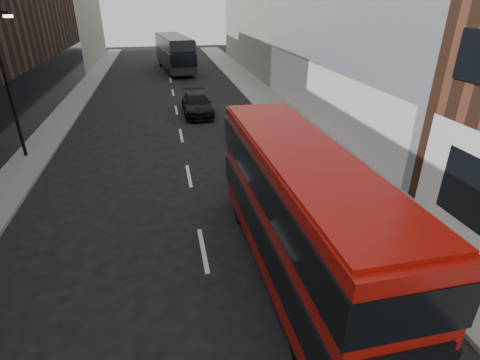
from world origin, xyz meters
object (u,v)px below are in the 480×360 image
red_bus (298,209)px  grey_bus (174,52)px  street_lamp (7,78)px  car_a (280,171)px  car_c (197,104)px  car_b (253,125)px

red_bus → grey_bus: bearing=91.8°
red_bus → street_lamp: bearing=132.0°
car_a → car_c: car_a is taller
street_lamp → red_bus: (10.85, -11.66, -1.92)m
car_a → car_b: bearing=84.0°
street_lamp → car_b: size_ratio=1.49×
street_lamp → car_b: bearing=3.7°
street_lamp → car_c: street_lamp is taller
car_a → car_c: bearing=97.9°
car_c → car_a: bearing=-79.3°
street_lamp → red_bus: street_lamp is taller
grey_bus → car_c: bearing=-94.8°
car_c → red_bus: bearing=-86.6°
street_lamp → car_c: 12.24m
grey_bus → car_a: (3.11, -31.70, -1.30)m
grey_bus → car_b: (3.47, -24.89, -1.29)m
red_bus → car_b: bearing=81.5°
grey_bus → car_b: 25.16m
street_lamp → car_b: (12.49, 0.81, -3.41)m
street_lamp → grey_bus: street_lamp is taller
red_bus → grey_bus: red_bus is taller
red_bus → car_c: 18.39m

